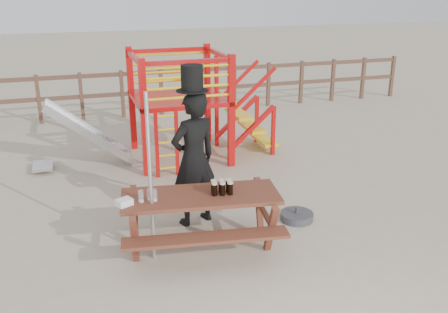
% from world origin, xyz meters
% --- Properties ---
extents(ground, '(60.00, 60.00, 0.00)m').
position_xyz_m(ground, '(0.00, 0.00, 0.00)').
color(ground, '#B4A48C').
rests_on(ground, ground).
extents(back_fence, '(15.09, 0.09, 1.20)m').
position_xyz_m(back_fence, '(0.00, 7.00, 0.74)').
color(back_fence, brown).
rests_on(back_fence, ground).
extents(playground_fort, '(4.71, 1.84, 2.10)m').
position_xyz_m(playground_fort, '(0.12, 3.58, 1.07)').
color(playground_fort, red).
rests_on(playground_fort, ground).
extents(picnic_table, '(2.18, 1.66, 0.77)m').
position_xyz_m(picnic_table, '(-0.36, -0.01, 0.49)').
color(picnic_table, brown).
rests_on(picnic_table, ground).
extents(man_with_hat, '(0.82, 0.67, 2.29)m').
position_xyz_m(man_with_hat, '(-0.24, 0.76, 1.02)').
color(man_with_hat, black).
rests_on(man_with_hat, ground).
extents(metal_pole, '(0.05, 0.05, 2.15)m').
position_xyz_m(metal_pole, '(-0.99, -0.07, 1.08)').
color(metal_pole, '#B2B2B7').
rests_on(metal_pole, ground).
extents(parasol_base, '(0.48, 0.48, 0.20)m').
position_xyz_m(parasol_base, '(1.20, 0.35, 0.06)').
color(parasol_base, '#39393E').
rests_on(parasol_base, ground).
extents(paper_bag, '(0.22, 0.20, 0.08)m').
position_xyz_m(paper_bag, '(-1.32, -0.04, 0.81)').
color(paper_bag, white).
rests_on(paper_bag, picnic_table).
extents(stout_pints, '(0.28, 0.19, 0.17)m').
position_xyz_m(stout_pints, '(-0.09, -0.06, 0.86)').
color(stout_pints, black).
rests_on(stout_pints, picnic_table).
extents(empty_glasses, '(0.23, 0.10, 0.15)m').
position_xyz_m(empty_glasses, '(-1.02, -0.01, 0.84)').
color(empty_glasses, silver).
rests_on(empty_glasses, picnic_table).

